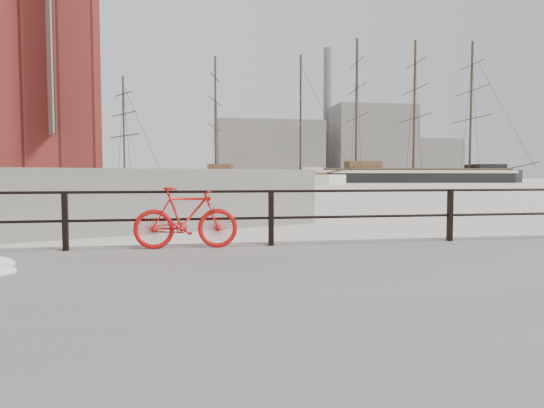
{
  "coord_description": "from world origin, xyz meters",
  "views": [
    {
      "loc": [
        -4.99,
        -8.7,
        1.62
      ],
      "look_at": [
        -3.19,
        1.5,
        1.0
      ],
      "focal_mm": 32.0,
      "sensor_mm": 36.0,
      "label": 1
    }
  ],
  "objects_px": {
    "barque_black": "(413,183)",
    "schooner_mid": "(258,185)",
    "bicycle": "(186,218)",
    "schooner_left": "(91,185)"
  },
  "relations": [
    {
      "from": "schooner_mid",
      "to": "schooner_left",
      "type": "xyz_separation_m",
      "value": [
        -26.81,
        -2.2,
        0.0
      ]
    },
    {
      "from": "barque_black",
      "to": "schooner_left",
      "type": "relative_size",
      "value": 2.24
    },
    {
      "from": "schooner_mid",
      "to": "schooner_left",
      "type": "distance_m",
      "value": 26.9
    },
    {
      "from": "bicycle",
      "to": "schooner_left",
      "type": "height_order",
      "value": "schooner_left"
    },
    {
      "from": "bicycle",
      "to": "schooner_mid",
      "type": "bearing_deg",
      "value": 81.71
    },
    {
      "from": "bicycle",
      "to": "barque_black",
      "type": "xyz_separation_m",
      "value": [
        47.49,
        87.74,
        -0.88
      ]
    },
    {
      "from": "bicycle",
      "to": "schooner_mid",
      "type": "distance_m",
      "value": 74.51
    },
    {
      "from": "barque_black",
      "to": "schooner_mid",
      "type": "relative_size",
      "value": 1.72
    },
    {
      "from": "bicycle",
      "to": "schooner_left",
      "type": "distance_m",
      "value": 72.84
    },
    {
      "from": "bicycle",
      "to": "schooner_mid",
      "type": "xyz_separation_m",
      "value": [
        12.06,
        73.52,
        -0.88
      ]
    }
  ]
}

